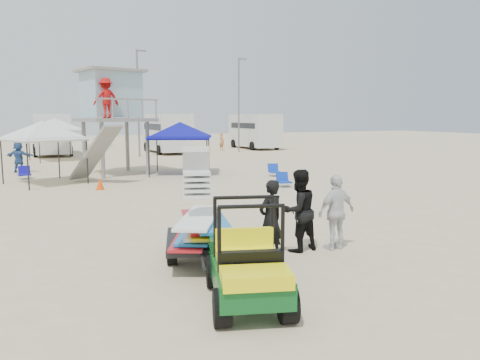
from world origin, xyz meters
name	(u,v)px	position (x,y,z in m)	size (l,w,h in m)	color
ground	(276,258)	(0.00, 0.00, 0.00)	(140.00, 140.00, 0.00)	beige
utility_cart	(247,257)	(-1.66, -2.01, 0.79)	(1.70, 2.45, 1.69)	#0C4D1B
surf_trailer	(199,223)	(-1.66, 0.32, 0.87)	(1.86, 2.63, 2.13)	black
man_left	(271,219)	(-0.14, 0.02, 0.85)	(0.62, 0.41, 1.71)	black
man_mid	(299,210)	(0.71, 0.27, 0.93)	(0.91, 0.71, 1.86)	black
man_right	(336,212)	(1.56, 0.02, 0.87)	(1.02, 0.42, 1.74)	silver
lifeguard_tower	(112,98)	(-0.65, 16.60, 3.97)	(4.03, 4.03, 5.33)	gray
canopy_blue	(180,125)	(2.62, 15.29, 2.61)	(4.02, 4.02, 3.16)	black
canopy_white_a	(43,124)	(-4.10, 14.21, 2.70)	(3.74, 3.74, 3.24)	black
canopy_white_c	(54,120)	(-2.99, 26.20, 2.77)	(3.55, 3.55, 3.32)	black
umbrella_b	(100,158)	(-1.35, 16.67, 0.86)	(1.87, 1.91, 1.72)	gold
cone_near	(100,184)	(-2.10, 11.43, 0.25)	(0.34, 0.34, 0.50)	#FF4608
beach_chair_a	(24,173)	(-4.99, 16.46, 0.31)	(0.64, 0.69, 0.64)	#1610B2
beach_chair_b	(283,180)	(5.28, 8.94, 0.31)	(0.63, 0.67, 0.64)	#1035AD
beach_chair_c	(274,170)	(6.69, 12.37, 0.31)	(0.64, 0.69, 0.64)	#1038B6
rv_mid_left	(51,132)	(-3.00, 31.49, 1.80)	(2.65, 6.50, 3.25)	silver
rv_mid_right	(167,131)	(6.00, 29.99, 1.80)	(2.64, 7.00, 3.25)	silver
rv_far_right	(254,130)	(15.00, 31.49, 1.80)	(2.64, 6.60, 3.25)	silver
light_pole_left	(138,104)	(3.00, 27.00, 4.00)	(0.14, 0.14, 8.00)	slate
light_pole_right	(239,105)	(12.00, 28.50, 4.00)	(0.14, 0.14, 8.00)	slate
distant_beachgoers	(77,152)	(-2.00, 21.64, 0.85)	(17.62, 12.26, 1.73)	#335A99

